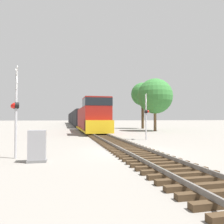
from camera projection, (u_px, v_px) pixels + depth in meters
ground_plane at (132, 152)px, 12.83m from camera, size 400.00×400.00×0.00m
rail_track_bed at (132, 150)px, 12.83m from camera, size 2.60×160.00×0.31m
freight_train at (77, 118)px, 62.15m from camera, size 3.16×79.96×4.49m
crossing_signal_near at (15, 107)px, 10.81m from camera, size 0.55×1.01×4.53m
crossing_signal_far at (146, 113)px, 20.20m from camera, size 0.52×1.01×4.25m
relay_cabinet at (37, 146)px, 9.87m from camera, size 0.85×0.58×1.44m
tree_far_right at (155, 96)px, 34.32m from camera, size 5.54×5.54×8.25m
tree_mid_background at (143, 94)px, 42.52m from camera, size 4.49×4.49×8.96m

